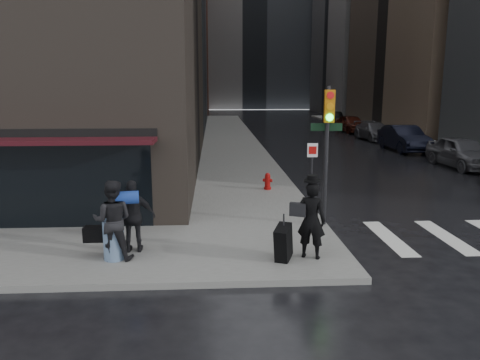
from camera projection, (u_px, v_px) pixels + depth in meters
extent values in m
plane|color=black|center=(266.00, 253.00, 11.59)|extent=(140.00, 140.00, 0.00)
cube|color=slate|center=(229.00, 136.00, 38.00)|extent=(4.00, 50.00, 0.15)
cube|color=slate|center=(391.00, 135.00, 38.75)|extent=(3.00, 50.00, 0.15)
cube|color=silver|center=(389.00, 238.00, 12.76)|extent=(0.50, 3.00, 0.01)
cube|color=silver|center=(446.00, 237.00, 12.85)|extent=(0.50, 3.00, 0.01)
cube|color=brown|center=(133.00, 24.00, 68.97)|extent=(22.00, 20.00, 26.00)
cube|color=slate|center=(401.00, 26.00, 67.33)|extent=(22.00, 20.00, 25.00)
cube|color=slate|center=(252.00, 19.00, 85.10)|extent=(40.00, 12.00, 32.00)
cube|color=black|center=(6.00, 184.00, 12.93)|extent=(8.00, 0.12, 2.60)
cube|color=black|center=(0.00, 133.00, 12.58)|extent=(8.40, 0.08, 0.22)
imported|color=black|center=(311.00, 220.00, 10.71)|extent=(0.77, 0.65, 1.80)
cylinder|color=black|center=(312.00, 181.00, 10.53)|extent=(0.38, 0.38, 0.05)
cylinder|color=black|center=(313.00, 178.00, 10.52)|extent=(0.24, 0.24, 0.14)
cube|color=black|center=(298.00, 210.00, 10.71)|extent=(0.40, 0.26, 0.31)
cube|color=black|center=(283.00, 243.00, 10.60)|extent=(0.55, 0.76, 0.91)
cylinder|color=black|center=(284.00, 223.00, 10.51)|extent=(0.04, 0.04, 0.42)
imported|color=black|center=(113.00, 220.00, 10.60)|extent=(0.90, 0.70, 1.86)
cube|color=black|center=(96.00, 234.00, 10.83)|extent=(0.56, 0.30, 0.35)
cylinder|color=#1B3995|center=(126.00, 198.00, 10.64)|extent=(0.60, 0.39, 0.30)
imported|color=black|center=(134.00, 216.00, 11.12)|extent=(1.04, 0.47, 1.75)
cylinder|color=black|center=(326.00, 157.00, 13.14)|extent=(0.12, 0.12, 3.92)
cube|color=#C1710C|center=(329.00, 106.00, 12.65)|extent=(0.28, 0.19, 0.88)
cylinder|color=red|center=(330.00, 95.00, 12.49)|extent=(0.20, 0.06, 0.20)
cylinder|color=orange|center=(330.00, 106.00, 12.55)|extent=(0.20, 0.06, 0.20)
cylinder|color=#19E533|center=(330.00, 117.00, 12.61)|extent=(0.20, 0.06, 0.20)
cylinder|color=black|center=(311.00, 184.00, 13.30)|extent=(0.06, 0.06, 2.35)
cube|color=white|center=(313.00, 150.00, 13.07)|extent=(0.29, 0.04, 0.39)
cube|color=black|center=(326.00, 127.00, 13.05)|extent=(0.88, 0.08, 0.22)
cylinder|color=#960A09|center=(267.00, 188.00, 18.05)|extent=(0.28, 0.28, 0.09)
cylinder|color=#960A09|center=(268.00, 183.00, 18.01)|extent=(0.21, 0.21, 0.53)
sphere|color=#960A09|center=(268.00, 175.00, 17.95)|extent=(0.20, 0.20, 0.20)
cylinder|color=#960A09|center=(268.00, 180.00, 17.99)|extent=(0.38, 0.24, 0.12)
imported|color=#535459|center=(462.00, 152.00, 23.55)|extent=(2.06, 4.70, 1.58)
imported|color=black|center=(404.00, 138.00, 29.54)|extent=(1.84, 4.96, 1.62)
imported|color=#48484D|center=(374.00, 131.00, 35.61)|extent=(2.19, 4.80, 1.36)
imported|color=#41150D|center=(351.00, 124.00, 41.62)|extent=(2.24, 4.67, 1.54)
imported|color=black|center=(334.00, 119.00, 47.65)|extent=(1.81, 4.60, 1.49)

